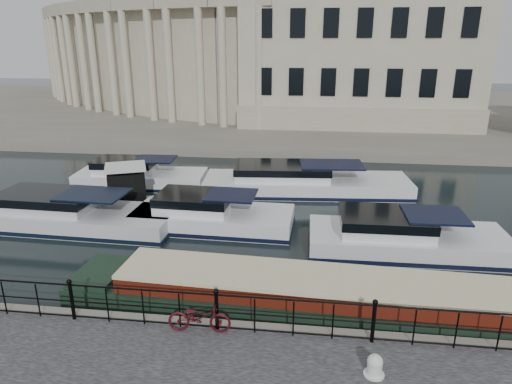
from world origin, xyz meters
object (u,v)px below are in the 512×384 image
bicycle (199,317)px  harbour_hut (127,189)px  mooring_bollard (375,366)px  narrowboat (345,304)px

bicycle → harbour_hut: size_ratio=0.52×
bicycle → mooring_bollard: bicycle is taller
harbour_hut → narrowboat: bearing=-61.5°
bicycle → mooring_bollard: bearing=-107.7°
mooring_bollard → narrowboat: narrowboat is taller
bicycle → harbour_hut: bearing=27.6°
mooring_bollard → harbour_hut: size_ratio=0.17×
bicycle → mooring_bollard: size_ratio=3.08×
bicycle → mooring_bollard: (4.35, -1.11, -0.18)m
narrowboat → harbour_hut: harbour_hut is taller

